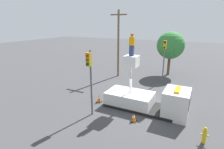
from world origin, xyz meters
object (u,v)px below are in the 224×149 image
Objects in this scene: tree_left_bg at (171,45)px; traffic_light_pole at (90,71)px; traffic_light_across at (164,52)px; utility_pole at (118,42)px; bucket_truck at (147,100)px; worker at (132,45)px; traffic_cone_rear at (99,98)px; traffic_cone_curbside at (134,117)px; fire_hydrant at (204,135)px.

traffic_light_pole is at bearing -103.08° from tree_left_bg.
utility_pole is (-5.98, 0.11, 0.91)m from traffic_light_across.
traffic_light_across is (-0.31, 7.55, 2.84)m from bucket_truck.
worker is 2.31× the size of traffic_cone_rear.
tree_left_bg is at bearing 89.94° from traffic_cone_curbside.
tree_left_bg is at bearing 71.68° from traffic_cone_rear.
bucket_truck is 4.37m from traffic_cone_rear.
utility_pole reaches higher than traffic_light_across.
utility_pole is at bearing -147.77° from tree_left_bg.
traffic_light_across is 6.92× the size of traffic_cone_rear.
worker reaches higher than traffic_light_pole.
traffic_light_across is 6.05m from utility_pole.
traffic_light_pole is 0.98× the size of traffic_light_across.
traffic_cone_rear is 9.53m from utility_pole.
worker is 11.58m from tree_left_bg.
worker reaches higher than traffic_light_across.
traffic_light_pole reaches higher than fire_hydrant.
traffic_light_pole is (-3.63, -2.92, 2.77)m from bucket_truck.
tree_left_bg is (1.20, 11.45, -1.26)m from worker.
bucket_truck is at bearing -88.52° from tree_left_bg.
worker is 0.30× the size of tree_left_bg.
bucket_truck is at bearing 0.00° from worker.
tree_left_bg is 7.11m from utility_pole.
bucket_truck is 10.60m from utility_pole.
traffic_light_pole is at bearing -141.25° from bucket_truck.
traffic_light_across reaches higher than bucket_truck.
traffic_light_pole is 6.79× the size of traffic_cone_rear.
worker is 5.74m from traffic_cone_rear.
fire_hydrant is 0.18× the size of tree_left_bg.
worker is 0.34× the size of traffic_light_pole.
traffic_cone_curbside is at bearing 175.66° from fire_hydrant.
traffic_cone_rear is 0.13× the size of tree_left_bg.
traffic_cone_curbside is at bearing 11.20° from traffic_light_pole.
traffic_cone_curbside is at bearing -90.06° from tree_left_bg.
traffic_cone_curbside is (0.00, -9.81, -3.39)m from traffic_light_across.
traffic_light_pole reaches higher than traffic_cone_curbside.
fire_hydrant is 1.43× the size of traffic_cone_rear.
traffic_cone_curbside is at bearing -89.98° from traffic_light_across.
utility_pole is at bearing 103.55° from traffic_cone_rear.
worker is 1.61× the size of fire_hydrant.
worker is at bearing 180.00° from bucket_truck.
bucket_truck is 5.05m from fire_hydrant.
fire_hydrant is at bearing -65.51° from traffic_light_across.
worker reaches higher than tree_left_bg.
bucket_truck is 8.08m from traffic_light_across.
traffic_light_pole is 0.60× the size of utility_pole.
fire_hydrant is at bearing -31.16° from bucket_truck.
worker is at bearing -98.92° from traffic_light_across.
tree_left_bg reaches higher than traffic_light_across.
traffic_cone_curbside is (3.98, -1.63, -0.05)m from traffic_cone_rear.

